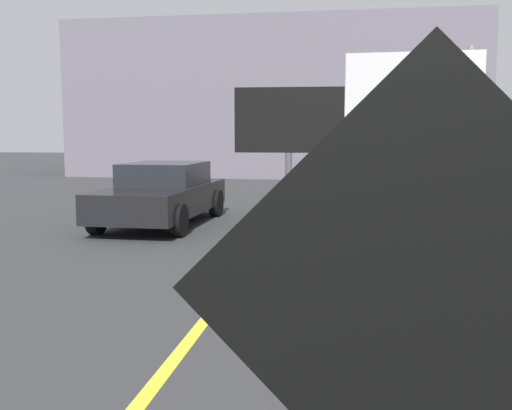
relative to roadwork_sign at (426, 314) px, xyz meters
The scene contains 8 objects.
lane_center_stripe 4.53m from the roadwork_sign, 114.53° to the left, with size 0.14×36.00×0.01m, color yellow.
roadwork_sign is the anchor object (origin of this frame).
arrow_board_trailer 6.96m from the roadwork_sign, 99.57° to the left, with size 1.60×1.84×2.70m.
box_truck 12.69m from the roadwork_sign, 85.46° to the left, with size 2.86×7.87×3.48m.
pickup_car 11.62m from the roadwork_sign, 112.29° to the left, with size 2.04×4.52×1.38m.
highway_guide_sign 19.75m from the roadwork_sign, 81.38° to the left, with size 2.79×0.22×5.00m.
far_building_block 28.44m from the roadwork_sign, 98.09° to the left, with size 19.22×8.08×7.25m, color slate.
traffic_cone_mid_lane 3.67m from the roadwork_sign, 98.84° to the left, with size 0.36×0.36×0.74m.
Camera 1 is at (1.54, 0.29, 2.02)m, focal length 41.05 mm.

